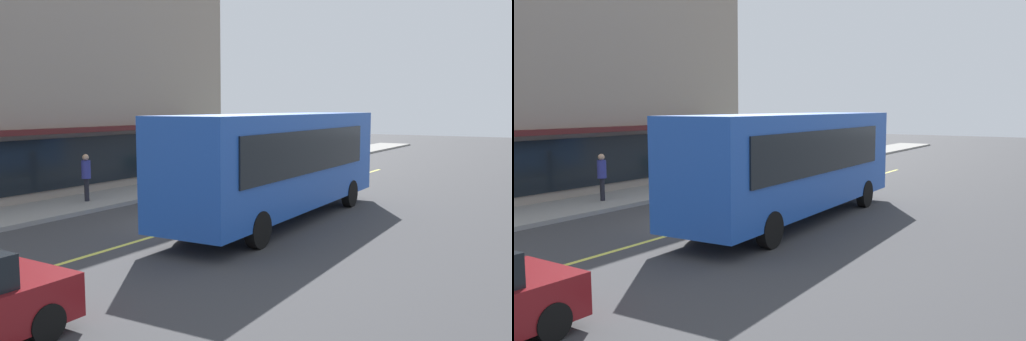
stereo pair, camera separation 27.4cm
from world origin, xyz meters
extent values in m
plane|color=#38383A|center=(0.00, 0.00, 0.00)|extent=(120.00, 120.00, 0.00)
cube|color=gray|center=(0.00, 5.76, 0.07)|extent=(80.00, 3.03, 0.15)
cube|color=#D8D14C|center=(0.00, 0.00, 0.00)|extent=(36.00, 0.16, 0.01)
cube|color=gray|center=(2.01, 12.03, 6.01)|extent=(19.72, 9.51, 12.01)
cube|color=#4C1919|center=(2.01, 7.02, 2.80)|extent=(13.80, 0.70, 0.20)
cube|color=black|center=(2.01, 7.24, 1.50)|extent=(11.83, 0.08, 2.00)
cube|color=#1E4CAD|center=(1.83, -2.04, 2.00)|extent=(11.07, 2.82, 3.00)
cube|color=black|center=(7.27, -1.88, 2.36)|extent=(0.18, 2.10, 1.80)
cube|color=black|center=(1.49, -0.78, 2.36)|extent=(8.80, 0.32, 1.32)
cube|color=black|center=(1.56, -3.31, 2.36)|extent=(8.80, 0.32, 1.32)
cube|color=#0CF259|center=(7.34, -1.87, 3.25)|extent=(0.14, 1.90, 0.36)
cube|color=#2D2D33|center=(7.37, -1.87, 0.75)|extent=(0.23, 2.40, 0.40)
cylinder|color=black|center=(5.31, -0.80, 0.50)|extent=(1.01, 0.33, 1.00)
cylinder|color=black|center=(5.38, -3.06, 0.50)|extent=(1.01, 0.33, 1.00)
cylinder|color=black|center=(-1.73, -1.01, 0.50)|extent=(1.01, 0.33, 1.00)
cylinder|color=black|center=(-1.66, -3.27, 0.50)|extent=(1.01, 0.33, 1.00)
cylinder|color=#2D2D33|center=(7.66, 4.77, 1.75)|extent=(0.12, 0.12, 3.20)
cube|color=black|center=(7.66, 4.97, 2.90)|extent=(0.30, 0.30, 0.90)
sphere|color=red|center=(7.66, 5.14, 3.17)|extent=(0.18, 0.18, 0.18)
sphere|color=orange|center=(7.66, 5.14, 2.90)|extent=(0.18, 0.18, 0.18)
sphere|color=green|center=(7.66, 5.14, 2.63)|extent=(0.18, 0.18, 0.18)
cylinder|color=black|center=(-8.44, -3.40, 0.32)|extent=(0.64, 0.23, 0.64)
cube|color=#14666B|center=(11.22, 3.09, 0.60)|extent=(4.35, 1.94, 0.75)
cube|color=black|center=(11.37, 3.09, 1.25)|extent=(2.45, 1.59, 0.55)
cylinder|color=black|center=(9.77, 2.32, 0.32)|extent=(0.65, 0.24, 0.64)
cylinder|color=black|center=(9.82, 3.96, 0.32)|extent=(0.65, 0.24, 0.64)
cylinder|color=black|center=(12.61, 2.23, 0.32)|extent=(0.65, 0.24, 0.64)
cylinder|color=black|center=(12.66, 3.87, 0.32)|extent=(0.65, 0.24, 0.64)
cylinder|color=black|center=(0.53, 5.65, 0.59)|extent=(0.18, 0.18, 0.87)
cylinder|color=#33388C|center=(0.53, 5.65, 1.36)|extent=(0.34, 0.34, 0.69)
sphere|color=tan|center=(0.53, 5.65, 1.83)|extent=(0.24, 0.24, 0.24)
camera|label=1|loc=(-13.89, -10.58, 3.72)|focal=38.64mm
camera|label=2|loc=(-13.75, -10.81, 3.72)|focal=38.64mm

